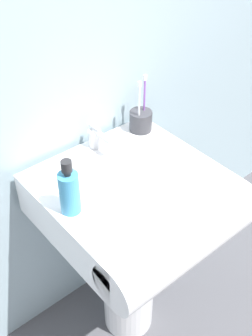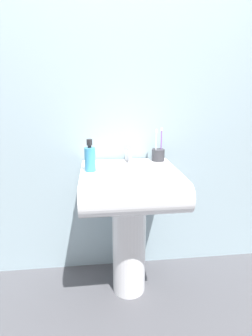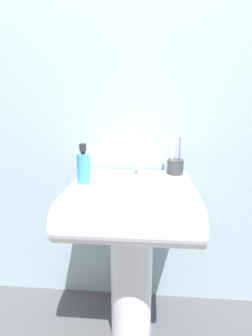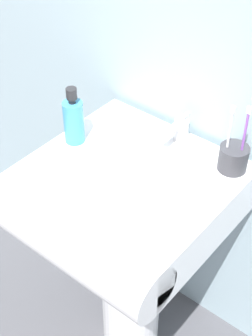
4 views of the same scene
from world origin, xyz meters
TOP-DOWN VIEW (x-y plane):
  - ground_plane at (0.00, 0.00)m, footprint 6.00×6.00m
  - wall_back at (0.00, 0.30)m, footprint 5.00×0.05m
  - sink_pedestal at (0.00, 0.00)m, footprint 0.21×0.21m
  - sink_basin at (0.00, -0.06)m, footprint 0.56×0.59m
  - faucet at (0.02, 0.20)m, footprint 0.05×0.12m
  - toothbrush_cup at (0.22, 0.19)m, footprint 0.08×0.08m
  - soap_bottle at (-0.23, -0.00)m, footprint 0.06×0.06m

SIDE VIEW (x-z plane):
  - ground_plane at x=0.00m, z-range 0.00..0.00m
  - sink_pedestal at x=0.00m, z-range 0.00..0.67m
  - sink_basin at x=0.00m, z-range 0.67..0.83m
  - toothbrush_cup at x=0.22m, z-range 0.76..0.98m
  - faucet at x=0.02m, z-range 0.83..0.92m
  - soap_bottle at x=-0.23m, z-range 0.81..1.00m
  - wall_back at x=0.00m, z-range 0.00..2.40m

